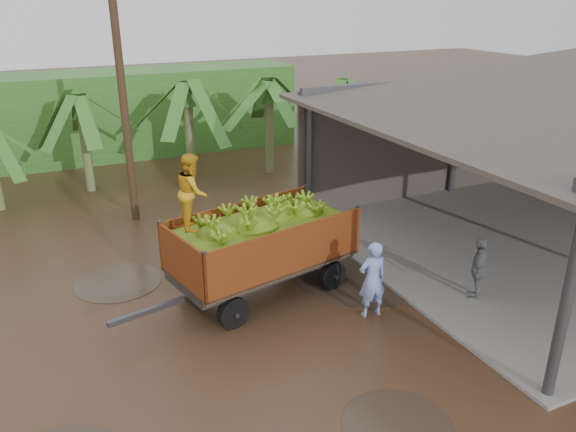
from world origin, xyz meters
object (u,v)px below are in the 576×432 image
object	(u,v)px
man_blue	(372,279)
man_grey	(478,269)
utility_pole	(123,95)
banana_trailer	(261,242)

from	to	relation	value
man_blue	man_grey	xyz separation A→B (m)	(2.60, -0.45, -0.11)
man_blue	utility_pole	distance (m)	9.29
banana_trailer	utility_pole	world-z (taller)	utility_pole
man_blue	man_grey	bearing A→B (deg)	174.79
man_grey	utility_pole	distance (m)	10.95
banana_trailer	man_blue	xyz separation A→B (m)	(1.80, -2.00, -0.42)
man_grey	banana_trailer	bearing A→B (deg)	-71.94
man_blue	utility_pole	world-z (taller)	utility_pole
man_grey	man_blue	bearing A→B (deg)	-52.61
banana_trailer	man_grey	size ratio (longest dim) A/B	3.84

